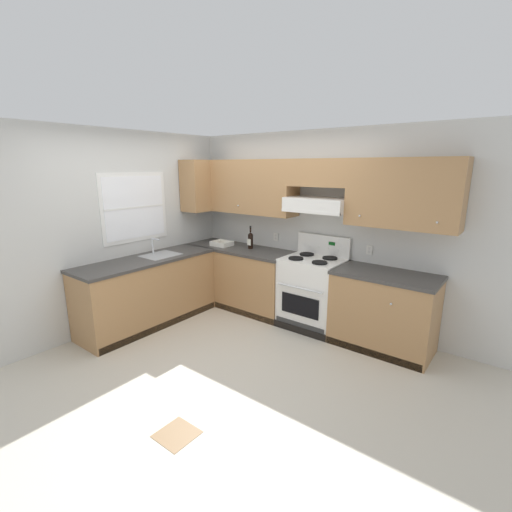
% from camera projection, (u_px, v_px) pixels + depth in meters
% --- Properties ---
extents(ground_plane, '(7.04, 7.04, 0.00)m').
position_uv_depth(ground_plane, '(217.00, 350.00, 4.22)').
color(ground_plane, beige).
extents(floor_accent_tile, '(0.30, 0.30, 0.01)m').
position_uv_depth(floor_accent_tile, '(177.00, 434.00, 2.89)').
color(floor_accent_tile, olive).
rests_on(floor_accent_tile, ground_plane).
extents(wall_back, '(4.68, 0.57, 2.55)m').
position_uv_depth(wall_back, '(316.00, 213.00, 4.79)').
color(wall_back, silver).
rests_on(wall_back, ground_plane).
extents(wall_left, '(0.47, 4.00, 2.55)m').
position_uv_depth(wall_left, '(143.00, 221.00, 5.01)').
color(wall_left, silver).
rests_on(wall_left, ground_plane).
extents(counter_back_run, '(3.60, 0.65, 0.91)m').
position_uv_depth(counter_back_run, '(288.00, 289.00, 4.96)').
color(counter_back_run, '#A87A4C').
rests_on(counter_back_run, ground_plane).
extents(counter_left_run, '(0.63, 1.91, 1.13)m').
position_uv_depth(counter_left_run, '(149.00, 291.00, 4.85)').
color(counter_left_run, '#A87A4C').
rests_on(counter_left_run, ground_plane).
extents(stove, '(0.76, 0.62, 1.20)m').
position_uv_depth(stove, '(312.00, 292.00, 4.75)').
color(stove, white).
rests_on(stove, ground_plane).
extents(wine_bottle, '(0.07, 0.08, 0.34)m').
position_uv_depth(wine_bottle, '(251.00, 240.00, 5.28)').
color(wine_bottle, black).
rests_on(wine_bottle, counter_back_run).
extents(bowl, '(0.30, 0.24, 0.07)m').
position_uv_depth(bowl, '(222.00, 244.00, 5.50)').
color(bowl, white).
rests_on(bowl, counter_back_run).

